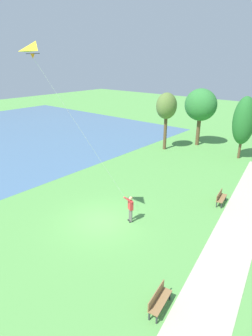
{
  "coord_description": "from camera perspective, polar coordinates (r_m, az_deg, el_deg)",
  "views": [
    {
      "loc": [
        11.13,
        -10.68,
        9.63
      ],
      "look_at": [
        0.7,
        1.61,
        3.34
      ],
      "focal_mm": 29.97,
      "sensor_mm": 36.0,
      "label": 1
    }
  ],
  "objects": [
    {
      "name": "park_bench_near_walkway",
      "position": [
        12.65,
        6.67,
        -24.96
      ],
      "size": [
        0.68,
        1.55,
        0.88
      ],
      "color": "olive",
      "rests_on": "ground"
    },
    {
      "name": "flying_kite",
      "position": [
        14.35,
        -17.58,
        21.43
      ],
      "size": [
        2.71,
        4.03,
        8.56
      ],
      "color": "yellow"
    },
    {
      "name": "park_bench_far_walkway",
      "position": [
        21.0,
        18.69,
        -5.62
      ],
      "size": [
        0.68,
        1.55,
        0.88
      ],
      "color": "olive",
      "rests_on": "ground"
    },
    {
      "name": "walkway_path",
      "position": [
        16.36,
        19.81,
        -16.17
      ],
      "size": [
        7.68,
        31.95,
        0.02
      ],
      "primitive_type": "cube",
      "rotation": [
        0.0,
        0.0,
        0.17
      ],
      "color": "#B7AD99",
      "rests_on": "ground"
    },
    {
      "name": "tree_lakeside_far",
      "position": [
        33.84,
        14.93,
        12.24
      ],
      "size": [
        3.75,
        3.05,
        6.55
      ],
      "color": "brown",
      "rests_on": "ground"
    },
    {
      "name": "ground_plane",
      "position": [
        18.18,
        -5.07,
        -10.74
      ],
      "size": [
        120.0,
        120.0,
        0.0
      ],
      "primitive_type": "plane",
      "color": "#569947"
    },
    {
      "name": "tree_treeline_left",
      "position": [
        31.37,
        8.23,
        12.22
      ],
      "size": [
        2.19,
        2.38,
        6.29
      ],
      "color": "brown",
      "rests_on": "ground"
    },
    {
      "name": "tree_horizon_far",
      "position": [
        30.44,
        22.86,
        8.81
      ],
      "size": [
        2.13,
        2.3,
        6.3
      ],
      "color": "brown",
      "rests_on": "ground"
    },
    {
      "name": "person_kite_flyer",
      "position": [
        17.59,
        0.87,
        -7.87
      ],
      "size": [
        0.52,
        0.62,
        1.83
      ],
      "color": "#232328",
      "rests_on": "ground"
    }
  ]
}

